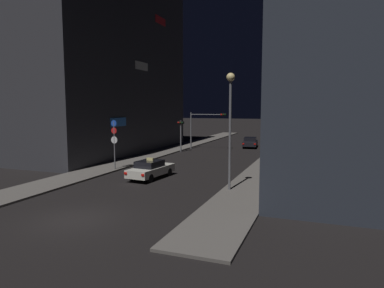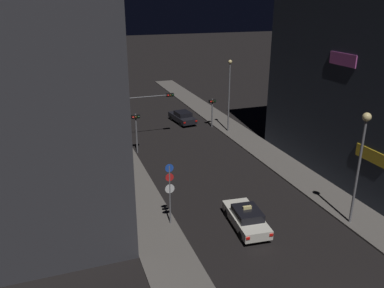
% 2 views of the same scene
% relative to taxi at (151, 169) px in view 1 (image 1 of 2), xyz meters
% --- Properties ---
extents(ground_plane, '(300.00, 300.00, 0.00)m').
position_rel_taxi_xyz_m(ground_plane, '(1.06, -10.06, -0.74)').
color(ground_plane, black).
extents(sidewalk_left, '(3.15, 59.64, 0.13)m').
position_rel_taxi_xyz_m(sidewalk_left, '(-5.69, 17.76, -0.67)').
color(sidewalk_left, '#5B5651').
rests_on(sidewalk_left, ground_plane).
extents(sidewalk_right, '(3.15, 59.64, 0.13)m').
position_rel_taxi_xyz_m(sidewalk_right, '(7.82, 17.76, -0.67)').
color(sidewalk_right, '#5B5651').
rests_on(sidewalk_right, ground_plane).
extents(building_facade_left, '(8.24, 25.35, 22.17)m').
position_rel_taxi_xyz_m(building_facade_left, '(-11.35, 11.90, 10.35)').
color(building_facade_left, '#333338').
rests_on(building_facade_left, ground_plane).
extents(building_facade_right, '(6.57, 20.41, 21.46)m').
position_rel_taxi_xyz_m(building_facade_right, '(12.64, 3.94, 9.99)').
color(building_facade_right, '#282D38').
rests_on(building_facade_right, ground_plane).
extents(taxi, '(2.21, 4.60, 1.62)m').
position_rel_taxi_xyz_m(taxi, '(0.00, 0.00, 0.00)').
color(taxi, silver).
rests_on(taxi, ground_plane).
extents(far_car, '(2.31, 4.63, 1.42)m').
position_rel_taxi_xyz_m(far_car, '(3.28, 23.05, -0.00)').
color(far_car, black).
rests_on(far_car, ground_plane).
extents(traffic_light_overhead, '(4.92, 0.42, 4.81)m').
position_rel_taxi_xyz_m(traffic_light_overhead, '(-1.88, 18.92, 2.82)').
color(traffic_light_overhead, slate).
rests_on(traffic_light_overhead, ground_plane).
extents(traffic_light_left_kerb, '(0.80, 0.42, 3.88)m').
position_rel_taxi_xyz_m(traffic_light_left_kerb, '(-3.87, 15.40, 2.03)').
color(traffic_light_left_kerb, slate).
rests_on(traffic_light_left_kerb, ground_plane).
extents(traffic_light_right_kerb, '(0.80, 0.42, 3.33)m').
position_rel_taxi_xyz_m(traffic_light_right_kerb, '(5.99, 20.36, 1.68)').
color(traffic_light_right_kerb, slate).
rests_on(traffic_light_right_kerb, ground_plane).
extents(sign_pole_left, '(0.62, 0.10, 4.26)m').
position_rel_taxi_xyz_m(sign_pole_left, '(-4.54, 1.96, 1.94)').
color(sign_pole_left, slate).
rests_on(sign_pole_left, sidewalk_left).
extents(street_lamp_near_block, '(0.54, 0.54, 7.53)m').
position_rel_taxi_xyz_m(street_lamp_near_block, '(6.74, -1.87, 4.67)').
color(street_lamp_near_block, slate).
rests_on(street_lamp_near_block, sidewalk_right).
extents(street_lamp_far_block, '(0.42, 0.42, 7.85)m').
position_rel_taxi_xyz_m(street_lamp_far_block, '(6.99, 18.13, 4.19)').
color(street_lamp_far_block, slate).
rests_on(street_lamp_far_block, sidewalk_right).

